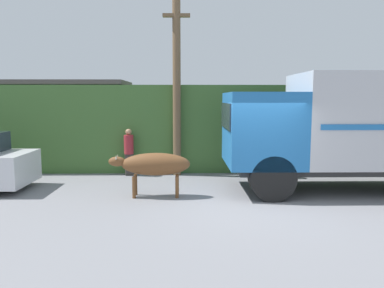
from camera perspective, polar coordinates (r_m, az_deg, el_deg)
name	(u,v)px	position (r m, az deg, el deg)	size (l,w,h in m)	color
ground_plane	(255,205)	(9.43, 9.55, -9.17)	(60.00, 60.00, 0.00)	gray
hillside_embankment	(225,123)	(16.23, 5.05, 3.15)	(32.00, 6.46, 3.07)	#426B33
building_backdrop	(70,124)	(14.98, -18.10, 2.92)	(4.41, 2.70, 3.25)	#B2BCAD
cargo_truck	(348,126)	(11.30, 22.66, 2.58)	(6.56, 2.53, 3.29)	#2D2D2D
brown_cow	(154,165)	(9.96, -5.81, -3.15)	(2.15, 0.60, 1.18)	brown
pedestrian_on_hill	(129,150)	(12.85, -9.60, -0.89)	(0.40, 0.40, 1.59)	#38332D
utility_pole	(177,83)	(12.64, -2.35, 9.24)	(0.90, 0.27, 6.02)	brown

